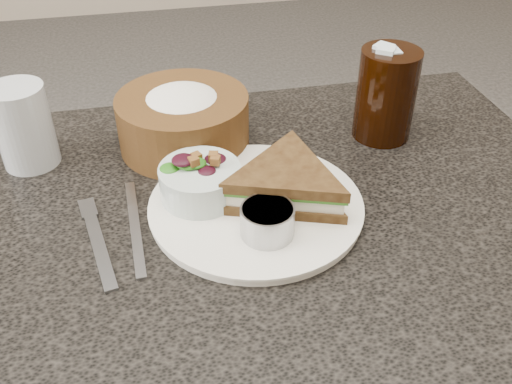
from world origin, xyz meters
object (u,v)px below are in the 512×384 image
object	(u,v)px
bread_basket	(183,113)
cola_glass	(386,91)
dressing_ramekin	(267,221)
water_glass	(24,126)
salad_bowl	(200,177)
sandwich	(286,183)
dinner_plate	(256,206)

from	to	relation	value
bread_basket	cola_glass	distance (m)	0.31
dressing_ramekin	bread_basket	xyz separation A→B (m)	(-0.07, 0.25, 0.02)
water_glass	dressing_ramekin	bearing A→B (deg)	-39.18
salad_bowl	dressing_ramekin	bearing A→B (deg)	-53.66
dressing_ramekin	water_glass	world-z (taller)	water_glass
sandwich	salad_bowl	bearing A→B (deg)	-176.07
dinner_plate	bread_basket	world-z (taller)	bread_basket
sandwich	cola_glass	size ratio (longest dim) A/B	1.22
salad_bowl	dressing_ramekin	distance (m)	0.12
salad_bowl	water_glass	bearing A→B (deg)	146.83
dressing_ramekin	cola_glass	xyz separation A→B (m)	(0.24, 0.21, 0.04)
bread_basket	water_glass	distance (m)	0.23
dinner_plate	bread_basket	xyz separation A→B (m)	(-0.07, 0.18, 0.05)
water_glass	cola_glass	bearing A→B (deg)	-3.70
dressing_ramekin	water_glass	xyz separation A→B (m)	(-0.30, 0.25, 0.03)
dressing_ramekin	salad_bowl	bearing A→B (deg)	126.34
salad_bowl	dressing_ramekin	xyz separation A→B (m)	(0.07, -0.09, -0.01)
dinner_plate	salad_bowl	bearing A→B (deg)	156.03
dinner_plate	salad_bowl	xyz separation A→B (m)	(-0.07, 0.03, 0.04)
cola_glass	water_glass	bearing A→B (deg)	176.30
salad_bowl	bread_basket	xyz separation A→B (m)	(-0.01, 0.15, 0.01)
dressing_ramekin	water_glass	size ratio (longest dim) A/B	0.54
sandwich	water_glass	world-z (taller)	water_glass
sandwich	dressing_ramekin	world-z (taller)	sandwich
cola_glass	water_glass	distance (m)	0.54
salad_bowl	bread_basket	world-z (taller)	bread_basket
salad_bowl	cola_glass	size ratio (longest dim) A/B	0.70
bread_basket	cola_glass	size ratio (longest dim) A/B	1.29
sandwich	bread_basket	world-z (taller)	bread_basket
dressing_ramekin	cola_glass	bearing A→B (deg)	41.98
dinner_plate	bread_basket	bearing A→B (deg)	111.96
cola_glass	water_glass	world-z (taller)	cola_glass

